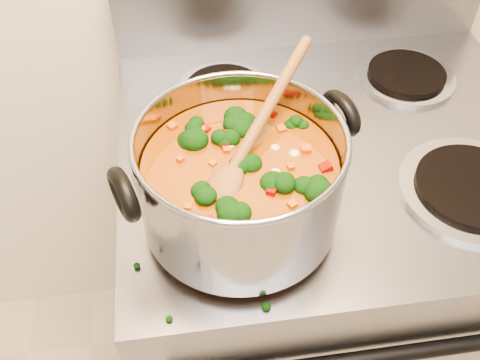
# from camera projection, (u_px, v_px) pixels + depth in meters

# --- Properties ---
(electric_range) EXTENTS (0.74, 0.67, 1.08)m
(electric_range) POSITION_uv_depth(u_px,v_px,m) (311.00, 280.00, 1.25)
(electric_range) COLOR gray
(electric_range) RESTS_ON ground
(stockpot) EXTENTS (0.34, 0.28, 0.17)m
(stockpot) POSITION_uv_depth(u_px,v_px,m) (240.00, 180.00, 0.73)
(stockpot) COLOR #929198
(stockpot) RESTS_ON electric_range
(wooden_spoon) EXTENTS (0.20, 0.25, 0.10)m
(wooden_spoon) POSITION_uv_depth(u_px,v_px,m) (247.00, 145.00, 0.70)
(wooden_spoon) COLOR brown
(wooden_spoon) RESTS_ON stockpot
(cooktop_crumbs) EXTENTS (0.33, 0.24, 0.01)m
(cooktop_crumbs) POSITION_uv_depth(u_px,v_px,m) (319.00, 245.00, 0.76)
(cooktop_crumbs) COLOR black
(cooktop_crumbs) RESTS_ON electric_range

